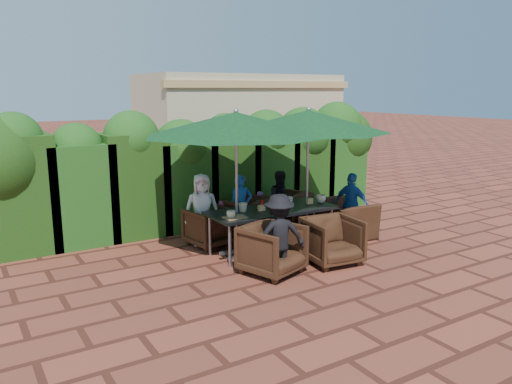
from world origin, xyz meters
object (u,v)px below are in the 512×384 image
dining_table (272,213)px  chair_end_right (345,213)px  umbrella_right (308,121)px  umbrella_left (236,124)px  chair_far_left (210,225)px  chair_far_mid (249,215)px  chair_far_right (285,209)px  chair_near_left (272,247)px  chair_near_right (332,239)px

dining_table → chair_end_right: chair_end_right is taller
dining_table → umbrella_right: (0.78, 0.05, 1.54)m
umbrella_left → chair_far_left: bearing=98.6°
umbrella_left → chair_far_mid: 2.14m
dining_table → umbrella_left: (-0.67, 0.05, 1.54)m
umbrella_left → chair_far_mid: (0.76, 0.88, -1.79)m
dining_table → chair_end_right: (1.66, 0.01, -0.22)m
chair_far_right → chair_end_right: (0.70, -0.97, 0.03)m
umbrella_left → chair_far_mid: bearing=49.3°
umbrella_left → chair_far_right: bearing=29.7°
chair_end_right → chair_near_left: bearing=118.5°
chair_far_right → chair_near_left: chair_far_right is taller
dining_table → chair_far_mid: chair_far_mid is taller
umbrella_right → dining_table: bearing=-176.1°
umbrella_right → chair_near_right: bearing=-105.8°
chair_near_left → chair_end_right: chair_end_right is taller
umbrella_left → chair_far_right: umbrella_left is taller
umbrella_right → chair_end_right: 1.97m
umbrella_right → chair_near_right: (-0.31, -1.10, -1.80)m
umbrella_left → chair_far_left: (-0.12, 0.78, -1.83)m
dining_table → chair_far_left: chair_far_left is taller
chair_far_mid → chair_far_right: bearing=160.6°
umbrella_right → chair_near_left: 2.47m
chair_near_right → chair_end_right: 1.59m
dining_table → chair_far_left: 1.18m
umbrella_right → chair_near_right: umbrella_right is taller
chair_far_mid → chair_far_right: chair_far_right is taller
chair_far_left → chair_near_left: (0.19, -1.75, 0.04)m
chair_far_left → chair_far_right: chair_far_right is taller
umbrella_left → chair_far_right: size_ratio=3.56×
chair_near_left → chair_end_right: bearing=3.6°
dining_table → chair_far_mid: (0.08, 0.93, -0.25)m
chair_far_right → chair_far_left: bearing=-16.8°
dining_table → chair_far_right: 1.40m
umbrella_right → chair_near_left: bearing=-144.9°
umbrella_left → chair_end_right: umbrella_left is taller
umbrella_left → chair_near_left: (0.07, -0.97, -1.80)m
chair_far_right → chair_near_right: chair_far_right is taller
umbrella_left → chair_near_left: umbrella_left is taller
dining_table → chair_far_right: chair_far_right is taller
chair_far_right → chair_end_right: chair_end_right is taller
umbrella_right → chair_far_left: (-1.57, 0.78, -1.83)m
umbrella_right → umbrella_left: bearing=-180.0°
chair_far_mid → chair_near_right: (0.39, -1.97, -0.01)m
umbrella_left → chair_near_right: umbrella_left is taller
chair_far_left → chair_far_mid: size_ratio=0.91×
dining_table → chair_near_left: size_ratio=2.69×
chair_far_left → chair_far_mid: bearing=176.6°
chair_far_mid → chair_near_right: size_ratio=1.02×
chair_far_right → chair_end_right: 1.20m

